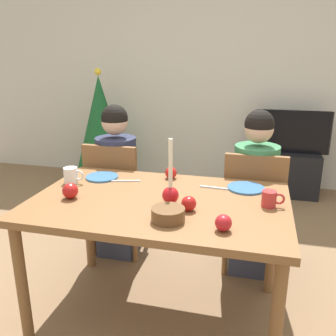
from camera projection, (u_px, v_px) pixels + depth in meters
The scene contains 22 objects.
ground_plane at pixel (160, 313), 2.22m from camera, with size 7.68×7.68×0.00m, color brown.
back_wall at pixel (218, 73), 4.24m from camera, with size 6.40×0.10×2.60m, color beige.
dining_table at pixel (159, 213), 2.03m from camera, with size 1.40×0.90×0.75m.
chair_left at pixel (116, 193), 2.75m from camera, with size 0.40×0.40×0.90m.
chair_right at pixel (253, 206), 2.52m from camera, with size 0.40×0.40×0.90m.
person_left_child at pixel (117, 184), 2.77m from camera, with size 0.30×0.30×1.17m.
person_right_child at pixel (254, 196), 2.53m from camera, with size 0.30×0.30×1.17m.
tv_stand at pixel (288, 173), 4.08m from camera, with size 0.64×0.40×0.48m, color black.
tv at pixel (292, 132), 3.94m from camera, with size 0.79×0.05×0.46m.
christmas_tree at pixel (101, 125), 4.28m from camera, with size 0.63×0.63×1.36m.
candle_centerpiece at pixel (170, 191), 1.93m from camera, with size 0.09×0.09×0.35m.
plate_left at pixel (102, 177), 2.35m from camera, with size 0.21×0.21×0.01m, color teal.
plate_right at pixel (246, 188), 2.15m from camera, with size 0.22×0.22×0.01m, color teal.
mug_left at pixel (71, 175), 2.24m from camera, with size 0.13×0.09×0.10m.
mug_right at pixel (270, 199), 1.89m from camera, with size 0.12×0.08×0.09m.
fork_left at pixel (126, 181), 2.28m from camera, with size 0.18×0.01×0.01m, color silver.
fork_right at pixel (215, 188), 2.16m from camera, with size 0.18×0.01×0.01m, color silver.
bowl_walnuts at pixel (168, 214), 1.74m from camera, with size 0.16×0.16×0.06m, color brown.
apple_near_candle at pixel (70, 191), 2.00m from camera, with size 0.09×0.09×0.09m, color #B01917.
apple_by_left_plate at pixel (223, 223), 1.63m from camera, with size 0.08×0.08×0.08m, color red.
apple_by_right_mug at pixel (189, 203), 1.85m from camera, with size 0.08×0.08×0.08m, color #B11815.
apple_far_edge at pixel (171, 173), 2.33m from camera, with size 0.08×0.08×0.08m, color red.
Camera 1 is at (0.50, -1.79, 1.51)m, focal length 38.98 mm.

